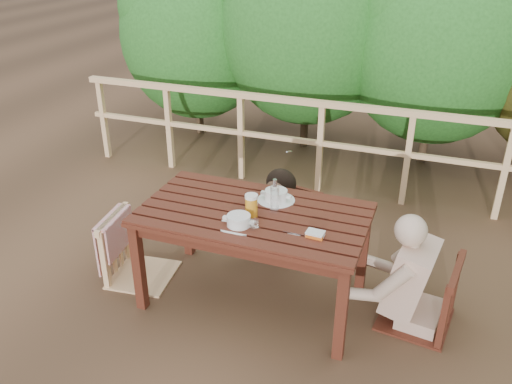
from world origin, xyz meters
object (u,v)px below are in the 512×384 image
(woman, at_px, (290,184))
(diner_right, at_px, (432,241))
(table, at_px, (254,257))
(beer_glass, at_px, (251,206))
(butter_tub, at_px, (315,235))
(bottle, at_px, (275,196))
(tumbler, at_px, (254,225))
(soup_near, at_px, (239,221))
(chair_left, at_px, (138,223))
(chair_right, at_px, (424,262))
(chair_far, at_px, (289,198))
(soup_far, at_px, (276,196))

(woman, relative_size, diner_right, 0.86)
(table, distance_m, beer_glass, 0.47)
(table, distance_m, butter_tub, 0.67)
(bottle, height_order, tumbler, bottle)
(table, relative_size, soup_near, 5.93)
(chair_left, bearing_deg, butter_tub, -101.59)
(table, bearing_deg, chair_left, -176.96)
(woman, relative_size, butter_tub, 10.04)
(soup_near, bearing_deg, table, 83.03)
(table, xyz_separation_m, butter_tub, (0.50, -0.18, 0.40))
(chair_right, height_order, bottle, chair_right)
(bottle, bearing_deg, soup_near, -121.20)
(bottle, bearing_deg, woman, 98.97)
(table, relative_size, tumbler, 21.43)
(chair_left, distance_m, chair_right, 2.17)
(table, distance_m, chair_right, 1.22)
(chair_far, height_order, soup_far, chair_far)
(woman, bearing_deg, table, 102.22)
(soup_far, bearing_deg, butter_tub, -44.88)
(chair_far, bearing_deg, butter_tub, -51.45)
(beer_glass, distance_m, butter_tub, 0.51)
(beer_glass, bearing_deg, soup_far, 72.82)
(chair_right, bearing_deg, soup_near, -64.96)
(chair_left, height_order, soup_near, chair_left)
(soup_far, bearing_deg, soup_near, -105.25)
(table, relative_size, woman, 1.36)
(soup_far, height_order, butter_tub, soup_far)
(chair_far, bearing_deg, soup_near, -79.08)
(table, relative_size, chair_right, 1.59)
(chair_right, height_order, soup_near, chair_right)
(chair_far, xyz_separation_m, bottle, (0.13, -0.79, 0.42))
(bottle, bearing_deg, beer_glass, -139.06)
(chair_far, relative_size, bottle, 3.46)
(chair_left, relative_size, chair_right, 0.99)
(chair_left, distance_m, woman, 1.33)
(soup_far, bearing_deg, chair_right, -3.35)
(chair_far, distance_m, bottle, 0.90)
(tumbler, bearing_deg, chair_left, 170.72)
(table, relative_size, chair_far, 1.76)
(tumbler, xyz_separation_m, butter_tub, (0.42, 0.04, -0.01))
(tumbler, bearing_deg, woman, 93.90)
(chair_left, height_order, beer_glass, chair_left)
(diner_right, relative_size, butter_tub, 11.68)
(table, height_order, diner_right, diner_right)
(tumbler, bearing_deg, soup_near, 177.98)
(soup_far, distance_m, bottle, 0.20)
(woman, xyz_separation_m, soup_far, (0.08, -0.64, 0.20))
(chair_right, xyz_separation_m, soup_far, (-1.11, 0.06, 0.29))
(chair_right, relative_size, soup_near, 3.72)
(soup_near, bearing_deg, tumbler, -2.02)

